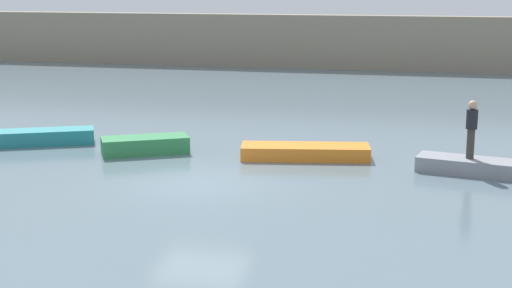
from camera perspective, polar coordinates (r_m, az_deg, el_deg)
name	(u,v)px	position (r m, az deg, el deg)	size (l,w,h in m)	color
ground_plane	(200,183)	(20.80, -4.19, -2.94)	(120.00, 120.00, 0.00)	slate
embankment_wall	(333,42)	(47.52, 5.82, 7.62)	(80.00, 1.20, 3.28)	gray
rowboat_teal	(41,137)	(26.53, -15.81, 0.51)	(3.47, 0.98, 0.49)	teal
rowboat_green	(145,145)	(24.45, -8.32, -0.08)	(2.72, 1.03, 0.53)	#2D7F47
rowboat_orange	(305,152)	(23.56, 3.71, -0.59)	(3.95, 1.15, 0.42)	orange
rowboat_grey	(469,166)	(22.58, 15.69, -1.58)	(2.91, 1.00, 0.43)	gray
person_dark_shirt	(472,126)	(22.34, 15.86, 1.31)	(0.32, 0.32, 1.68)	#38332D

